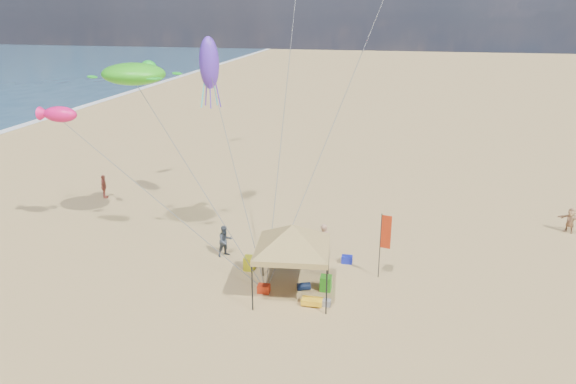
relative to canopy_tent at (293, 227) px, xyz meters
name	(u,v)px	position (x,y,z in m)	size (l,w,h in m)	color
ground	(274,299)	(-0.71, -0.63, -3.24)	(280.00, 280.00, 0.00)	tan
canopy_tent	(293,227)	(0.00, 0.00, 0.00)	(6.27, 6.27, 3.89)	black
feather_flag	(384,236)	(3.88, 2.34, -1.06)	(0.50, 0.12, 3.27)	black
cooler_red	(264,289)	(-1.29, -0.17, -3.05)	(0.54, 0.38, 0.38)	red
cooler_blue	(347,259)	(2.08, 3.58, -3.05)	(0.54, 0.38, 0.38)	#1621B3
bag_navy	(304,286)	(0.45, 0.42, -3.06)	(0.36, 0.36, 0.60)	#0B1734
bag_orange	(276,252)	(-1.61, 3.68, -3.06)	(0.36, 0.36, 0.60)	#FFB80E
chair_green	(326,283)	(1.43, 0.62, -2.89)	(0.50, 0.50, 0.70)	#288D19
chair_yellow	(249,263)	(-2.53, 1.85, -2.89)	(0.50, 0.50, 0.70)	gold
crate_grey	(327,303)	(1.65, -0.71, -3.10)	(0.34, 0.30, 0.28)	slate
beach_cart	(312,301)	(1.04, -0.82, -3.04)	(0.90, 0.50, 0.24)	yellow
person_near_a	(323,241)	(0.81, 3.85, -2.29)	(0.69, 0.45, 1.90)	tan
person_near_b	(225,241)	(-4.17, 3.09, -2.40)	(0.81, 0.63, 1.67)	#353D48
person_near_c	(291,252)	(-0.60, 2.61, -2.44)	(1.03, 0.59, 1.59)	silver
person_far_a	(104,186)	(-14.97, 9.91, -2.44)	(0.94, 0.39, 1.61)	#B45945
person_far_c	(570,220)	(14.10, 10.12, -2.51)	(1.35, 0.43, 1.46)	tan
turtle_kite	(134,74)	(-8.98, 4.13, 5.82)	(3.28, 2.62, 1.09)	green
fish_kite	(60,114)	(-12.98, 3.48, 3.75)	(1.85, 0.93, 0.82)	#FF146B
squid_kite	(209,63)	(-6.52, 8.36, 6.00)	(1.12, 1.12, 2.92)	#5B2ECB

